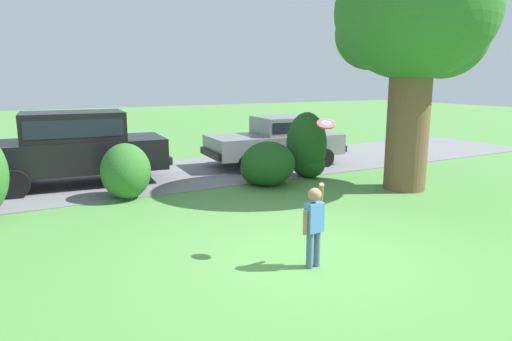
{
  "coord_description": "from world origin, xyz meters",
  "views": [
    {
      "loc": [
        -4.12,
        -5.51,
        2.75
      ],
      "look_at": [
        -0.14,
        1.68,
        1.1
      ],
      "focal_mm": 32.16,
      "sensor_mm": 36.0,
      "label": 1
    }
  ],
  "objects_px": {
    "oak_tree_large": "(416,23)",
    "child_thrower": "(314,221)",
    "parked_suv": "(75,144)",
    "parked_sedan": "(277,139)",
    "frisbee": "(326,124)"
  },
  "relations": [
    {
      "from": "child_thrower",
      "to": "frisbee",
      "type": "relative_size",
      "value": 4.34
    },
    {
      "from": "parked_suv",
      "to": "child_thrower",
      "type": "xyz_separation_m",
      "value": [
        2.26,
        -7.38,
        -0.36
      ]
    },
    {
      "from": "oak_tree_large",
      "to": "parked_suv",
      "type": "relative_size",
      "value": 1.23
    },
    {
      "from": "parked_suv",
      "to": "frisbee",
      "type": "bearing_deg",
      "value": -69.27
    },
    {
      "from": "oak_tree_large",
      "to": "child_thrower",
      "type": "relative_size",
      "value": 4.62
    },
    {
      "from": "child_thrower",
      "to": "frisbee",
      "type": "xyz_separation_m",
      "value": [
        0.42,
        0.32,
        1.37
      ]
    },
    {
      "from": "oak_tree_large",
      "to": "child_thrower",
      "type": "xyz_separation_m",
      "value": [
        -5.07,
        -2.99,
        -3.35
      ]
    },
    {
      "from": "frisbee",
      "to": "parked_suv",
      "type": "bearing_deg",
      "value": 110.73
    },
    {
      "from": "oak_tree_large",
      "to": "child_thrower",
      "type": "height_order",
      "value": "oak_tree_large"
    },
    {
      "from": "oak_tree_large",
      "to": "frisbee",
      "type": "xyz_separation_m",
      "value": [
        -4.66,
        -2.66,
        -1.99
      ]
    },
    {
      "from": "parked_sedan",
      "to": "frisbee",
      "type": "xyz_separation_m",
      "value": [
        -3.4,
        -6.92,
        1.24
      ]
    },
    {
      "from": "oak_tree_large",
      "to": "parked_sedan",
      "type": "bearing_deg",
      "value": 106.5
    },
    {
      "from": "frisbee",
      "to": "parked_sedan",
      "type": "bearing_deg",
      "value": 63.86
    },
    {
      "from": "child_thrower",
      "to": "frisbee",
      "type": "bearing_deg",
      "value": 37.75
    },
    {
      "from": "parked_suv",
      "to": "parked_sedan",
      "type": "bearing_deg",
      "value": -1.3
    }
  ]
}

